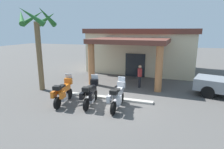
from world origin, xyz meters
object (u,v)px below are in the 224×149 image
motorcycle_silver (117,97)px  pedestrian (140,75)px  palm_tree_roadside (37,32)px  motorcycle_orange (63,92)px  motel_building (143,49)px  motorcycle_black (90,94)px

motorcycle_silver → pedestrian: pedestrian is taller
pedestrian → palm_tree_roadside: 7.73m
motorcycle_orange → pedestrian: size_ratio=1.31×
motel_building → motorcycle_orange: bearing=-101.6°
motorcycle_black → palm_tree_roadside: palm_tree_roadside is taller
motorcycle_black → palm_tree_roadside: size_ratio=0.39×
motorcycle_silver → pedestrian: size_ratio=1.31×
motel_building → motorcycle_silver: bearing=-85.2°
motorcycle_black → pedestrian: pedestrian is taller
motel_building → motorcycle_orange: (-2.77, -10.99, -1.50)m
motorcycle_orange → palm_tree_roadside: palm_tree_roadside is taller
motorcycle_silver → motorcycle_orange: bearing=94.6°
motorcycle_orange → motorcycle_black: size_ratio=1.00×
pedestrian → palm_tree_roadside: palm_tree_roadside is taller
motel_building → motorcycle_black: motel_building is taller
motel_building → palm_tree_roadside: (-5.68, -9.14, 1.88)m
motorcycle_silver → palm_tree_roadside: bearing=75.3°
motorcycle_silver → palm_tree_roadside: (-6.10, 1.57, 3.37)m
motorcycle_orange → palm_tree_roadside: 4.82m
motel_building → motorcycle_orange: 11.43m
motorcycle_orange → motorcycle_black: (1.59, 0.28, 0.00)m
motel_building → motorcycle_black: size_ratio=5.11×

